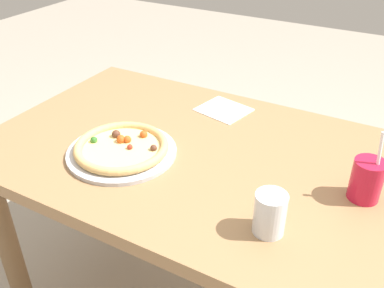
# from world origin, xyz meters

# --- Properties ---
(dining_table) EXTENTS (1.31, 0.80, 0.75)m
(dining_table) POSITION_xyz_m (0.00, 0.00, 0.64)
(dining_table) COLOR #936D47
(dining_table) RESTS_ON ground
(pizza_near) EXTENTS (0.32, 0.32, 0.04)m
(pizza_near) POSITION_xyz_m (-0.20, -0.12, 0.77)
(pizza_near) COLOR #B7B7BC
(pizza_near) RESTS_ON dining_table
(drink_cup_colored) EXTENTS (0.08, 0.08, 0.19)m
(drink_cup_colored) POSITION_xyz_m (0.44, 0.01, 0.80)
(drink_cup_colored) COLOR red
(drink_cup_colored) RESTS_ON dining_table
(water_cup_clear) EXTENTS (0.07, 0.07, 0.10)m
(water_cup_clear) POSITION_xyz_m (0.28, -0.22, 0.80)
(water_cup_clear) COLOR silver
(water_cup_clear) RESTS_ON dining_table
(paper_napkin) EXTENTS (0.19, 0.18, 0.00)m
(paper_napkin) POSITION_xyz_m (-0.07, 0.27, 0.75)
(paper_napkin) COLOR white
(paper_napkin) RESTS_ON dining_table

